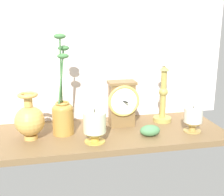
{
  "coord_description": "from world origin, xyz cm",
  "views": [
    {
      "loc": [
        -19.25,
        -111.38,
        45.07
      ],
      "look_at": [
        4.27,
        0.0,
        14.0
      ],
      "focal_mm": 47.84,
      "sensor_mm": 36.0,
      "label": 1
    }
  ],
  "objects_px": {
    "brass_vase_jar": "(63,112)",
    "pillar_candle_near_clock": "(193,118)",
    "brass_vase_bulbous": "(30,120)",
    "pillar_candle_front": "(95,125)",
    "mantel_clock": "(122,103)",
    "candlestick_tall_left": "(163,91)"
  },
  "relations": [
    {
      "from": "candlestick_tall_left",
      "to": "pillar_candle_front",
      "type": "height_order",
      "value": "candlestick_tall_left"
    },
    {
      "from": "brass_vase_jar",
      "to": "pillar_candle_front",
      "type": "height_order",
      "value": "brass_vase_jar"
    },
    {
      "from": "brass_vase_jar",
      "to": "pillar_candle_front",
      "type": "xyz_separation_m",
      "value": [
        0.11,
        -0.11,
        -0.02
      ]
    },
    {
      "from": "mantel_clock",
      "to": "brass_vase_jar",
      "type": "relative_size",
      "value": 0.49
    },
    {
      "from": "pillar_candle_near_clock",
      "to": "brass_vase_jar",
      "type": "bearing_deg",
      "value": 170.84
    },
    {
      "from": "mantel_clock",
      "to": "pillar_candle_front",
      "type": "height_order",
      "value": "mantel_clock"
    },
    {
      "from": "brass_vase_jar",
      "to": "pillar_candle_near_clock",
      "type": "relative_size",
      "value": 3.57
    },
    {
      "from": "pillar_candle_front",
      "to": "brass_vase_bulbous",
      "type": "bearing_deg",
      "value": 161.64
    },
    {
      "from": "pillar_candle_near_clock",
      "to": "pillar_candle_front",
      "type": "bearing_deg",
      "value": -176.62
    },
    {
      "from": "brass_vase_bulbous",
      "to": "pillar_candle_front",
      "type": "distance_m",
      "value": 0.25
    },
    {
      "from": "candlestick_tall_left",
      "to": "pillar_candle_near_clock",
      "type": "xyz_separation_m",
      "value": [
        0.08,
        -0.14,
        -0.08
      ]
    },
    {
      "from": "mantel_clock",
      "to": "pillar_candle_front",
      "type": "xyz_separation_m",
      "value": [
        -0.14,
        -0.15,
        -0.03
      ]
    },
    {
      "from": "mantel_clock",
      "to": "brass_vase_jar",
      "type": "bearing_deg",
      "value": -170.97
    },
    {
      "from": "brass_vase_bulbous",
      "to": "pillar_candle_front",
      "type": "xyz_separation_m",
      "value": [
        0.24,
        -0.08,
        -0.01
      ]
    },
    {
      "from": "mantel_clock",
      "to": "pillar_candle_near_clock",
      "type": "relative_size",
      "value": 1.75
    },
    {
      "from": "mantel_clock",
      "to": "brass_vase_bulbous",
      "type": "xyz_separation_m",
      "value": [
        -0.37,
        -0.07,
        -0.02
      ]
    },
    {
      "from": "pillar_candle_front",
      "to": "pillar_candle_near_clock",
      "type": "height_order",
      "value": "pillar_candle_front"
    },
    {
      "from": "pillar_candle_near_clock",
      "to": "brass_vase_bulbous",
      "type": "bearing_deg",
      "value": 175.16
    },
    {
      "from": "mantel_clock",
      "to": "brass_vase_bulbous",
      "type": "relative_size",
      "value": 1.07
    },
    {
      "from": "brass_vase_jar",
      "to": "pillar_candle_near_clock",
      "type": "distance_m",
      "value": 0.52
    },
    {
      "from": "candlestick_tall_left",
      "to": "brass_vase_jar",
      "type": "xyz_separation_m",
      "value": [
        -0.44,
        -0.06,
        -0.05
      ]
    },
    {
      "from": "mantel_clock",
      "to": "candlestick_tall_left",
      "type": "bearing_deg",
      "value": 5.49
    }
  ]
}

